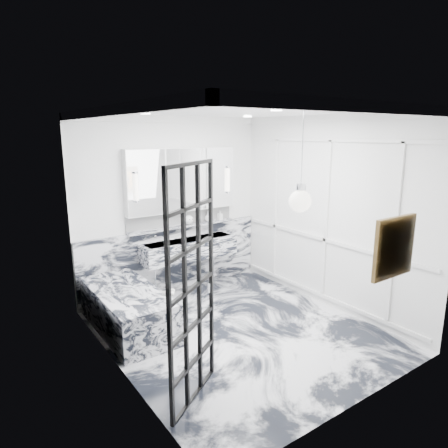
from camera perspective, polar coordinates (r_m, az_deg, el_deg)
floor at (r=5.44m, az=2.21°, el=-15.02°), size 3.60×3.60×0.00m
ceiling at (r=4.82m, az=2.51°, el=15.89°), size 3.60×3.60×0.00m
wall_back at (r=6.44m, az=-7.40°, el=2.52°), size 3.60×0.00×3.60m
wall_front at (r=3.73m, az=19.42°, el=-5.75°), size 3.60×0.00×3.60m
wall_left at (r=4.20m, az=-15.31°, el=-3.41°), size 0.00×3.60×3.60m
wall_right at (r=6.03m, az=14.55°, el=1.51°), size 0.00×3.60×3.60m
marble_clad_back at (r=6.63m, az=-7.08°, el=-4.97°), size 3.18×0.05×1.05m
marble_clad_left at (r=4.22m, az=-15.07°, el=-4.16°), size 0.02×3.56×2.68m
panel_molding at (r=6.04m, az=14.37°, el=0.56°), size 0.03×3.40×2.30m
soap_bottle_a at (r=6.71m, az=-2.16°, el=1.35°), size 0.09×0.10×0.23m
soap_bottle_b at (r=6.84m, az=-0.58°, el=1.26°), size 0.07×0.07×0.15m
soap_bottle_c at (r=6.71m, az=-2.26°, el=1.01°), size 0.13×0.13×0.15m
face_pot at (r=6.52m, az=-5.06°, el=0.61°), size 0.15×0.15×0.15m
amber_bottle at (r=6.62m, az=-3.66°, el=0.60°), size 0.04×0.04×0.10m
flower_vase at (r=4.78m, az=-7.82°, el=-11.13°), size 0.07×0.07×0.12m
crittall_door at (r=3.76m, az=-4.56°, el=-9.08°), size 0.76×0.52×2.29m
artwork at (r=4.14m, az=23.15°, el=-3.08°), size 0.50×0.05×0.50m
pendant_light at (r=3.93m, az=10.83°, el=3.21°), size 0.22×0.22×0.22m
trough_sink at (r=6.45m, az=-5.04°, el=-3.51°), size 1.60×0.45×0.30m
ledge at (r=6.51m, az=-5.82°, el=-0.30°), size 1.90×0.14×0.04m
subway_tile at (r=6.53m, az=-6.12°, el=0.96°), size 1.90×0.03×0.23m
mirror_cabinet at (r=6.38m, az=-6.00°, el=6.28°), size 1.90×0.16×1.00m
sconce_left at (r=5.95m, az=-12.48°, el=5.18°), size 0.07×0.07×0.40m
sconce_right at (r=6.74m, az=0.54°, el=6.36°), size 0.07×0.07×0.40m
bathtub at (r=5.52m, az=-13.63°, el=-11.80°), size 0.75×1.65×0.55m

